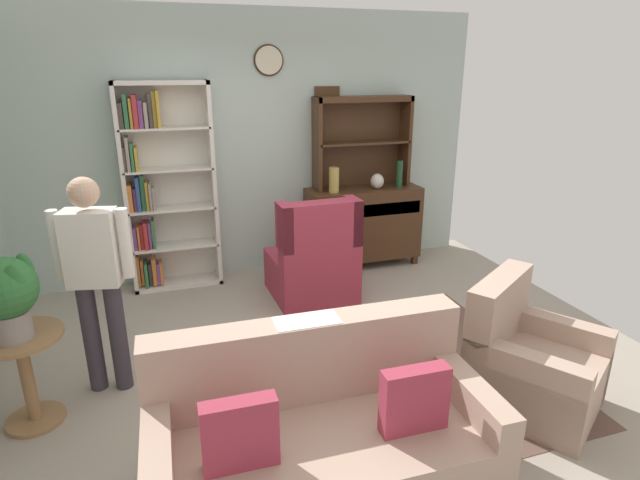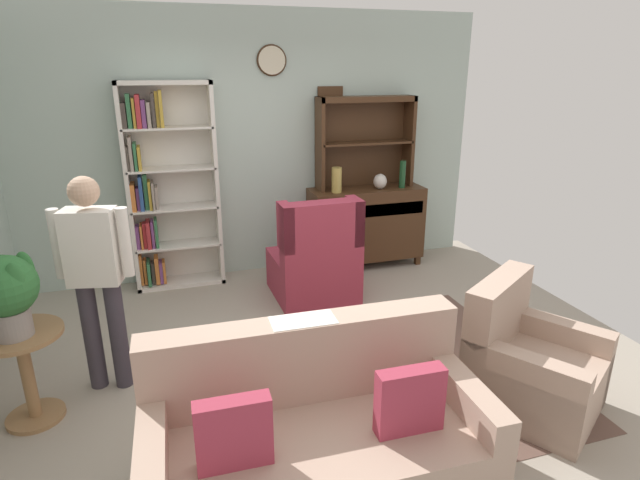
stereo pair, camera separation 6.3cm
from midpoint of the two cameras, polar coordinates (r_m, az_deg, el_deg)
name	(u,v)px [view 2 (the right image)]	position (r m, az deg, el deg)	size (l,w,h in m)	color
ground_plane	(315,363)	(4.19, -0.07, -13.51)	(5.40, 4.60, 0.02)	#9E9384
wall_back	(258,146)	(5.68, -6.52, 10.31)	(5.00, 0.09, 2.80)	#ADC1B7
area_rug	(352,378)	(4.01, 4.08, -15.05)	(2.92, 2.19, 0.01)	brown
bookshelf	(165,187)	(5.46, -16.50, 5.67)	(0.90, 0.30, 2.10)	silver
sideboard	(366,223)	(5.95, 5.40, 1.88)	(1.30, 0.45, 0.92)	#422816
sideboard_hutch	(365,130)	(5.84, 5.31, 12.10)	(1.10, 0.26, 1.00)	#422816
vase_tall	(337,180)	(5.60, 2.18, 6.67)	(0.11, 0.11, 0.27)	tan
vase_round	(380,181)	(5.82, 7.00, 6.48)	(0.15, 0.15, 0.17)	beige
bottle_wine	(402,174)	(5.89, 9.44, 7.20)	(0.07, 0.07, 0.31)	#194223
couch_floral	(316,441)	(2.97, 0.25, -21.37)	(1.82, 0.89, 0.90)	tan
armchair_floral	(529,368)	(3.87, 22.62, -12.95)	(1.05, 1.06, 0.88)	tan
wingback_chair	(315,262)	(5.09, -0.17, -2.50)	(0.80, 0.82, 1.05)	#A33347
plant_stand	(26,366)	(3.88, -29.45, -12.11)	(0.52, 0.52, 0.64)	#997047
potted_plant_large	(6,290)	(3.61, -31.06, -4.76)	(0.38, 0.38, 0.53)	gray
person_reading	(96,270)	(3.81, -23.22, -3.13)	(0.52, 0.27, 1.56)	#38333D
coffee_table	(306,358)	(3.57, -1.00, -12.97)	(0.80, 0.50, 0.42)	#422816
book_stack	(287,344)	(3.55, -3.14, -11.49)	(0.22, 0.11, 0.05)	#CC7233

